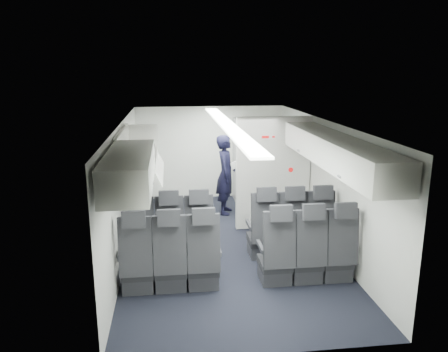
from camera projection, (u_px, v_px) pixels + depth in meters
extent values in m
cube|color=black|center=(227.00, 246.00, 7.59)|extent=(3.40, 6.00, 0.01)
cube|color=silver|center=(227.00, 122.00, 7.07)|extent=(3.40, 6.00, 0.01)
cube|color=silver|center=(210.00, 153.00, 10.22)|extent=(3.40, 0.01, 2.15)
cube|color=silver|center=(265.00, 263.00, 4.44)|extent=(3.40, 0.01, 2.15)
cube|color=silver|center=(124.00, 189.00, 7.12)|extent=(0.01, 6.00, 2.15)
cube|color=silver|center=(324.00, 183.00, 7.53)|extent=(0.01, 6.00, 2.15)
cube|color=white|center=(227.00, 125.00, 7.08)|extent=(0.25, 5.52, 0.03)
cube|color=#242327|center=(142.00, 245.00, 6.92)|extent=(0.44, 0.46, 0.12)
cube|color=#2D2D33|center=(142.00, 255.00, 6.96)|extent=(0.42, 0.42, 0.22)
cube|color=#242327|center=(140.00, 223.00, 6.60)|extent=(0.44, 0.20, 0.80)
cube|color=#242327|center=(138.00, 199.00, 6.45)|extent=(0.30, 0.12, 0.23)
cube|color=#2D2D33|center=(127.00, 230.00, 6.80)|extent=(0.05, 0.40, 0.06)
cube|color=#2D2D33|center=(155.00, 229.00, 6.85)|extent=(0.05, 0.40, 0.06)
cube|color=#242327|center=(170.00, 244.00, 6.97)|extent=(0.44, 0.46, 0.12)
cube|color=#2D2D33|center=(171.00, 253.00, 7.01)|extent=(0.42, 0.42, 0.22)
cube|color=#242327|center=(170.00, 222.00, 6.65)|extent=(0.44, 0.20, 0.80)
cube|color=#242327|center=(169.00, 198.00, 6.51)|extent=(0.30, 0.12, 0.23)
cube|color=#2D2D33|center=(156.00, 229.00, 6.85)|extent=(0.05, 0.40, 0.06)
cube|color=#2D2D33|center=(184.00, 227.00, 6.90)|extent=(0.05, 0.40, 0.06)
cube|color=#242327|center=(199.00, 243.00, 7.03)|extent=(0.44, 0.46, 0.12)
cube|color=#2D2D33|center=(199.00, 252.00, 7.07)|extent=(0.42, 0.42, 0.22)
cube|color=#242327|center=(199.00, 221.00, 6.71)|extent=(0.44, 0.20, 0.80)
cube|color=#242327|center=(199.00, 197.00, 6.56)|extent=(0.30, 0.12, 0.23)
cube|color=#2D2D33|center=(185.00, 227.00, 6.90)|extent=(0.05, 0.40, 0.06)
cube|color=#2D2D33|center=(212.00, 226.00, 6.96)|extent=(0.05, 0.40, 0.06)
cube|color=#242327|center=(262.00, 239.00, 7.15)|extent=(0.44, 0.46, 0.12)
cube|color=#2D2D33|center=(262.00, 249.00, 7.19)|extent=(0.42, 0.42, 0.22)
cube|color=#242327|center=(265.00, 218.00, 6.83)|extent=(0.44, 0.20, 0.80)
cube|color=#242327|center=(267.00, 194.00, 6.69)|extent=(0.30, 0.12, 0.23)
cube|color=#2D2D33|center=(249.00, 225.00, 7.03)|extent=(0.05, 0.40, 0.06)
cube|color=#2D2D33|center=(276.00, 223.00, 7.08)|extent=(0.05, 0.40, 0.06)
cube|color=#242327|center=(289.00, 238.00, 7.20)|extent=(0.44, 0.46, 0.12)
cube|color=#2D2D33|center=(288.00, 247.00, 7.24)|extent=(0.42, 0.42, 0.22)
cube|color=#242327|center=(293.00, 217.00, 6.88)|extent=(0.44, 0.20, 0.80)
cube|color=#242327|center=(295.00, 193.00, 6.74)|extent=(0.30, 0.12, 0.23)
cube|color=#2D2D33|center=(276.00, 223.00, 7.08)|extent=(0.05, 0.40, 0.06)
cube|color=#2D2D33|center=(303.00, 222.00, 7.13)|extent=(0.05, 0.40, 0.06)
cube|color=#242327|center=(315.00, 237.00, 7.26)|extent=(0.44, 0.46, 0.12)
cube|color=#2D2D33|center=(314.00, 246.00, 7.30)|extent=(0.42, 0.42, 0.22)
cube|color=#242327|center=(321.00, 216.00, 6.94)|extent=(0.44, 0.20, 0.80)
cube|color=#242327|center=(323.00, 192.00, 6.79)|extent=(0.30, 0.12, 0.23)
cube|color=#2D2D33|center=(303.00, 222.00, 7.14)|extent=(0.05, 0.40, 0.06)
cube|color=#2D2D33|center=(329.00, 221.00, 7.19)|extent=(0.05, 0.40, 0.06)
cube|color=#242327|center=(138.00, 271.00, 6.05)|extent=(0.44, 0.46, 0.12)
cube|color=#2D2D33|center=(139.00, 281.00, 6.09)|extent=(0.42, 0.42, 0.22)
cube|color=#242327|center=(135.00, 247.00, 5.73)|extent=(0.44, 0.20, 0.80)
cube|color=#242327|center=(134.00, 219.00, 5.59)|extent=(0.30, 0.12, 0.23)
cube|color=#2D2D33|center=(121.00, 254.00, 5.93)|extent=(0.05, 0.40, 0.06)
cube|color=#2D2D33|center=(153.00, 252.00, 5.98)|extent=(0.05, 0.40, 0.06)
cube|color=#242327|center=(171.00, 269.00, 6.11)|extent=(0.44, 0.46, 0.12)
cube|color=#2D2D33|center=(171.00, 279.00, 6.14)|extent=(0.42, 0.42, 0.22)
cube|color=#242327|center=(170.00, 245.00, 5.79)|extent=(0.44, 0.20, 0.80)
cube|color=#242327|center=(169.00, 218.00, 5.64)|extent=(0.30, 0.12, 0.23)
cube|color=#2D2D33|center=(154.00, 252.00, 5.98)|extent=(0.05, 0.40, 0.06)
cube|color=#2D2D33|center=(186.00, 250.00, 6.04)|extent=(0.05, 0.40, 0.06)
cube|color=#242327|center=(203.00, 267.00, 6.16)|extent=(0.44, 0.46, 0.12)
cube|color=#2D2D33|center=(203.00, 277.00, 6.20)|extent=(0.42, 0.42, 0.22)
cube|color=#242327|center=(204.00, 243.00, 5.84)|extent=(0.44, 0.20, 0.80)
cube|color=#242327|center=(204.00, 216.00, 5.69)|extent=(0.30, 0.12, 0.23)
cube|color=#2D2D33|center=(187.00, 250.00, 6.04)|extent=(0.05, 0.40, 0.06)
cube|color=#2D2D33|center=(218.00, 249.00, 6.09)|extent=(0.05, 0.40, 0.06)
cube|color=#242327|center=(275.00, 263.00, 6.28)|extent=(0.44, 0.46, 0.12)
cube|color=#2D2D33|center=(274.00, 273.00, 6.32)|extent=(0.42, 0.42, 0.22)
cube|color=#242327|center=(279.00, 240.00, 5.96)|extent=(0.44, 0.20, 0.80)
cube|color=#242327|center=(281.00, 213.00, 5.82)|extent=(0.30, 0.12, 0.23)
cube|color=#2D2D33|center=(261.00, 247.00, 6.16)|extent=(0.05, 0.40, 0.06)
cube|color=#2D2D33|center=(291.00, 245.00, 6.21)|extent=(0.05, 0.40, 0.06)
cube|color=#242327|center=(305.00, 262.00, 6.34)|extent=(0.44, 0.46, 0.12)
cube|color=#2D2D33|center=(304.00, 272.00, 6.38)|extent=(0.42, 0.42, 0.22)
cube|color=#242327|center=(311.00, 238.00, 6.02)|extent=(0.44, 0.20, 0.80)
cube|color=#242327|center=(314.00, 212.00, 5.87)|extent=(0.30, 0.12, 0.23)
cube|color=#2D2D33|center=(292.00, 245.00, 6.22)|extent=(0.05, 0.40, 0.06)
cube|color=#2D2D33|center=(321.00, 244.00, 6.27)|extent=(0.05, 0.40, 0.06)
cube|color=#242327|center=(335.00, 260.00, 6.39)|extent=(0.44, 0.46, 0.12)
cube|color=#2D2D33|center=(334.00, 270.00, 6.43)|extent=(0.42, 0.42, 0.22)
cube|color=#242327|center=(343.00, 237.00, 6.07)|extent=(0.44, 0.20, 0.80)
cube|color=#242327|center=(346.00, 211.00, 5.93)|extent=(0.30, 0.12, 0.23)
cube|color=#2D2D33|center=(322.00, 244.00, 6.27)|extent=(0.05, 0.40, 0.06)
cube|color=#2D2D33|center=(351.00, 242.00, 6.32)|extent=(0.05, 0.40, 0.06)
cube|color=white|center=(130.00, 170.00, 5.05)|extent=(0.52, 1.80, 0.40)
cylinder|color=slate|center=(152.00, 182.00, 5.11)|extent=(0.04, 0.10, 0.04)
cube|color=#9E9E93|center=(140.00, 157.00, 6.78)|extent=(0.52, 1.70, 0.04)
cube|color=white|center=(122.00, 145.00, 6.70)|extent=(0.06, 1.70, 0.44)
cube|color=white|center=(135.00, 154.00, 5.93)|extent=(0.52, 0.04, 0.40)
cube|color=white|center=(142.00, 136.00, 7.53)|extent=(0.52, 0.04, 0.40)
cube|color=white|center=(156.00, 163.00, 6.84)|extent=(0.21, 1.61, 0.38)
cube|color=white|center=(360.00, 163.00, 5.38)|extent=(0.52, 1.80, 0.40)
cylinder|color=slate|center=(340.00, 177.00, 5.39)|extent=(0.04, 0.10, 0.04)
cube|color=white|center=(315.00, 141.00, 7.07)|extent=(0.52, 1.70, 0.40)
cylinder|color=slate|center=(299.00, 151.00, 7.07)|extent=(0.04, 0.10, 0.04)
cube|color=silver|center=(273.00, 173.00, 8.22)|extent=(1.40, 0.12, 2.13)
cube|color=white|center=(268.00, 137.00, 7.96)|extent=(0.24, 0.01, 0.10)
cube|color=red|center=(265.00, 137.00, 7.94)|extent=(0.13, 0.01, 0.04)
cube|color=red|center=(273.00, 137.00, 7.96)|extent=(0.05, 0.01, 0.03)
cylinder|color=white|center=(291.00, 170.00, 8.17)|extent=(0.11, 0.01, 0.11)
cylinder|color=red|center=(291.00, 170.00, 8.16)|extent=(0.09, 0.01, 0.09)
cube|color=#939399|center=(252.00, 159.00, 10.09)|extent=(0.85, 0.50, 1.90)
cube|color=#3F3F42|center=(254.00, 181.00, 9.95)|extent=(0.80, 0.01, 0.02)
cube|color=#3F3F42|center=(255.00, 159.00, 9.83)|extent=(0.80, 0.01, 0.02)
cube|color=#3F3F42|center=(255.00, 137.00, 9.71)|extent=(0.80, 0.01, 0.02)
cube|color=silver|center=(135.00, 174.00, 8.65)|extent=(0.10, 0.92, 1.86)
cylinder|color=black|center=(137.00, 150.00, 8.54)|extent=(0.03, 0.22, 0.22)
cube|color=gold|center=(139.00, 168.00, 8.94)|extent=(0.02, 0.10, 0.75)
cylinder|color=white|center=(129.00, 165.00, 7.84)|extent=(0.01, 0.11, 0.11)
cylinder|color=red|center=(130.00, 165.00, 7.85)|extent=(0.01, 0.09, 0.09)
imported|color=black|center=(226.00, 174.00, 9.12)|extent=(0.53, 0.69, 1.67)
cube|color=black|center=(140.00, 153.00, 6.46)|extent=(0.44, 0.34, 0.25)
cube|color=white|center=(235.00, 165.00, 9.05)|extent=(0.19, 0.12, 0.15)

